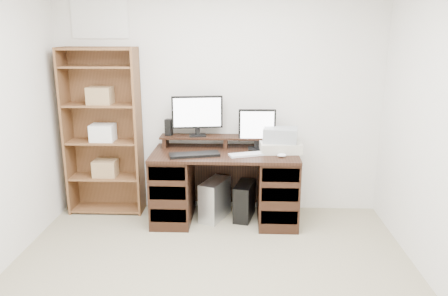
# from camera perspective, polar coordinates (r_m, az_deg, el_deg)

# --- Properties ---
(room) EXTENTS (3.54, 4.04, 2.54)m
(room) POSITION_cam_1_polar(r_m,az_deg,el_deg) (2.79, -2.76, 0.40)
(room) COLOR tan
(room) RESTS_ON ground
(desk) EXTENTS (1.50, 0.70, 0.75)m
(desk) POSITION_cam_1_polar(r_m,az_deg,el_deg) (4.60, 0.11, -4.86)
(desk) COLOR black
(desk) RESTS_ON ground
(riser_shelf) EXTENTS (1.40, 0.22, 0.12)m
(riser_shelf) POSITION_cam_1_polar(r_m,az_deg,el_deg) (4.67, 0.21, 1.25)
(riser_shelf) COLOR black
(riser_shelf) RESTS_ON desk
(monitor_wide) EXTENTS (0.54, 0.16, 0.43)m
(monitor_wide) POSITION_cam_1_polar(r_m,az_deg,el_deg) (4.65, -3.52, 4.49)
(monitor_wide) COLOR black
(monitor_wide) RESTS_ON riser_shelf
(monitor_small) EXTENTS (0.39, 0.14, 0.42)m
(monitor_small) POSITION_cam_1_polar(r_m,az_deg,el_deg) (4.57, 4.34, 2.67)
(monitor_small) COLOR black
(monitor_small) RESTS_ON desk
(speaker) EXTENTS (0.09, 0.09, 0.18)m
(speaker) POSITION_cam_1_polar(r_m,az_deg,el_deg) (4.72, -7.22, 2.70)
(speaker) COLOR black
(speaker) RESTS_ON riser_shelf
(keyboard_black) EXTENTS (0.52, 0.28, 0.03)m
(keyboard_black) POSITION_cam_1_polar(r_m,az_deg,el_deg) (4.36, -3.89, -0.87)
(keyboard_black) COLOR black
(keyboard_black) RESTS_ON desk
(keyboard_white) EXTENTS (0.43, 0.25, 0.02)m
(keyboard_white) POSITION_cam_1_polar(r_m,az_deg,el_deg) (4.39, 3.33, -0.83)
(keyboard_white) COLOR silver
(keyboard_white) RESTS_ON desk
(mouse) EXTENTS (0.10, 0.07, 0.04)m
(mouse) POSITION_cam_1_polar(r_m,az_deg,el_deg) (4.35, 7.56, -0.94)
(mouse) COLOR white
(mouse) RESTS_ON desk
(printer) EXTENTS (0.44, 0.34, 0.10)m
(printer) POSITION_cam_1_polar(r_m,az_deg,el_deg) (4.54, 7.33, 0.18)
(printer) COLOR beige
(printer) RESTS_ON desk
(basket) EXTENTS (0.37, 0.29, 0.15)m
(basket) POSITION_cam_1_polar(r_m,az_deg,el_deg) (4.51, 7.39, 1.71)
(basket) COLOR #93989C
(basket) RESTS_ON printer
(tower_silver) EXTENTS (0.34, 0.47, 0.43)m
(tower_silver) POSITION_cam_1_polar(r_m,az_deg,el_deg) (4.71, -1.19, -6.72)
(tower_silver) COLOR silver
(tower_silver) RESTS_ON ground
(tower_black) EXTENTS (0.24, 0.42, 0.39)m
(tower_black) POSITION_cam_1_polar(r_m,az_deg,el_deg) (4.72, 2.67, -6.91)
(tower_black) COLOR black
(tower_black) RESTS_ON ground
(bookshelf) EXTENTS (0.80, 0.30, 1.80)m
(bookshelf) POSITION_cam_1_polar(r_m,az_deg,el_deg) (4.89, -15.46, 2.22)
(bookshelf) COLOR brown
(bookshelf) RESTS_ON ground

